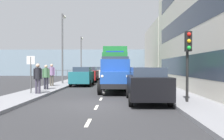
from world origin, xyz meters
TOP-DOWN VIEW (x-y plane):
  - ground_plane at (0.00, -10.17)m, footprint 80.00×80.00m
  - sidewalk_left at (-4.38, -10.17)m, footprint 2.15×42.35m
  - sidewalk_right at (4.38, -10.17)m, footprint 2.15×42.35m
  - road_centreline_markings at (0.00, -9.78)m, footprint 0.12×38.73m
  - building_far_block at (-9.39, -23.00)m, footprint 7.87×13.72m
  - sea_horizon at (0.00, -34.34)m, footprint 80.00×0.80m
  - seawall_railing at (-0.00, -30.74)m, footprint 28.08×0.08m
  - truck_vintage_blue at (-0.75, -5.29)m, footprint 2.17×5.64m
  - lorry_cargo_green at (-0.62, -15.46)m, footprint 2.58×8.20m
  - car_black_kerbside_near at (-2.36, -1.01)m, footprint 1.91×4.55m
  - car_grey_kerbside_1 at (-2.36, -7.24)m, footprint 1.88×4.40m
  - car_teal_oppositeside_0 at (2.36, -10.89)m, footprint 1.86×4.03m
  - car_red_oppositeside_1 at (2.36, -16.29)m, footprint 1.90×4.36m
  - car_white_oppositeside_2 at (2.36, -22.14)m, footprint 1.98×4.23m
  - pedestrian_couple_b at (3.85, -3.19)m, footprint 0.53×0.34m
  - pedestrian_near_railing at (4.17, -5.85)m, footprint 0.53×0.34m
  - pedestrian_couple_a at (4.58, -8.69)m, footprint 0.53×0.34m
  - traffic_light_near at (-4.10, -0.02)m, footprint 0.28×0.41m
  - lamp_post_promenade at (4.42, -11.98)m, footprint 0.32×1.14m
  - lamp_post_far at (4.31, -22.74)m, footprint 0.32×1.14m
  - street_sign at (4.33, -3.35)m, footprint 0.50×0.07m

SIDE VIEW (x-z plane):
  - ground_plane at x=0.00m, z-range 0.00..0.00m
  - road_centreline_markings at x=0.00m, z-range 0.00..0.01m
  - sidewalk_left at x=-4.38m, z-range 0.00..0.15m
  - sidewalk_right at x=4.38m, z-range 0.00..0.15m
  - car_teal_oppositeside_0 at x=2.36m, z-range 0.03..1.75m
  - car_grey_kerbside_1 at x=-2.36m, z-range 0.04..1.76m
  - car_red_oppositeside_1 at x=2.36m, z-range 0.04..1.76m
  - car_white_oppositeside_2 at x=2.36m, z-range 0.04..1.76m
  - car_black_kerbside_near at x=-2.36m, z-range 0.04..1.76m
  - seawall_railing at x=0.00m, z-range 0.32..1.52m
  - pedestrian_near_railing at x=4.17m, z-range 0.31..2.04m
  - truck_vintage_blue at x=-0.75m, z-range -0.04..2.39m
  - pedestrian_couple_b at x=3.85m, z-range 0.31..2.10m
  - pedestrian_couple_a at x=4.58m, z-range 0.32..2.15m
  - street_sign at x=4.33m, z-range 0.56..2.81m
  - lorry_cargo_green at x=-0.62m, z-range 0.14..4.01m
  - traffic_light_near at x=-4.10m, z-range 0.87..4.07m
  - sea_horizon at x=0.00m, z-range 0.00..5.00m
  - lamp_post_far at x=4.31m, z-range 0.75..6.62m
  - building_far_block at x=-9.39m, z-range 0.00..7.42m
  - lamp_post_promenade at x=4.42m, z-range 0.77..7.47m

